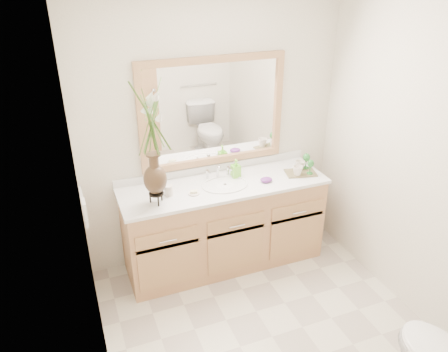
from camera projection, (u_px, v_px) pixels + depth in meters
name	position (u px, v px, depth m)	size (l,w,h in m)	color
floor	(272.00, 337.00, 3.35)	(2.60, 2.60, 0.00)	beige
ceiling	(295.00, 2.00, 2.28)	(2.40, 2.60, 0.02)	white
wall_back	(212.00, 134.00, 3.90)	(2.40, 0.02, 2.40)	beige
wall_left	(90.00, 240.00, 2.42)	(0.02, 2.60, 2.40)	beige
wall_right	(426.00, 172.00, 3.21)	(0.02, 2.60, 2.40)	beige
vanity	(224.00, 225.00, 4.02)	(1.80, 0.55, 0.80)	tan
counter	(224.00, 186.00, 3.83)	(1.84, 0.57, 0.03)	white
sink	(225.00, 190.00, 3.83)	(0.38, 0.34, 0.23)	white
mirror	(213.00, 112.00, 3.79)	(1.32, 0.04, 0.97)	white
switch_plate	(85.00, 208.00, 3.16)	(0.02, 0.12, 0.12)	white
flower_vase	(152.00, 132.00, 3.26)	(0.22, 0.22, 0.90)	black
tumbler	(168.00, 190.00, 3.63)	(0.07, 0.07, 0.09)	beige
soap_dish	(194.00, 193.00, 3.66)	(0.10, 0.10, 0.03)	beige
soap_bottle	(236.00, 169.00, 3.92)	(0.07, 0.07, 0.15)	#6BCC30
purple_dish	(266.00, 180.00, 3.86)	(0.11, 0.09, 0.04)	#64297B
tray	(301.00, 173.00, 4.01)	(0.27, 0.18, 0.01)	brown
mug_left	(298.00, 170.00, 3.94)	(0.09, 0.09, 0.09)	beige
mug_right	(300.00, 165.00, 4.04)	(0.09, 0.08, 0.09)	beige
goblet_front	(311.00, 164.00, 3.94)	(0.06, 0.06, 0.14)	#26742B
goblet_back	(306.00, 158.00, 4.04)	(0.07, 0.07, 0.15)	#26742B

